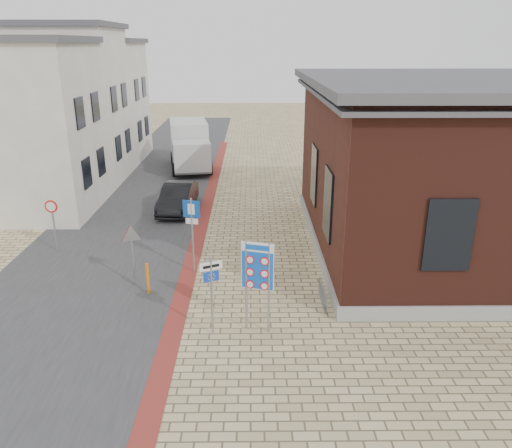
# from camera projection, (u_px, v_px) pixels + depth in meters

# --- Properties ---
(ground) EXTENTS (120.00, 120.00, 0.00)m
(ground) POSITION_uv_depth(u_px,v_px,m) (240.00, 339.00, 14.27)
(ground) COLOR tan
(ground) RESTS_ON ground
(road_strip) EXTENTS (7.00, 60.00, 0.02)m
(road_strip) POSITION_uv_depth(u_px,v_px,m) (149.00, 192.00, 28.32)
(road_strip) COLOR #38383A
(road_strip) RESTS_ON ground
(curb_strip) EXTENTS (0.60, 40.00, 0.02)m
(curb_strip) POSITION_uv_depth(u_px,v_px,m) (203.00, 222.00, 23.65)
(curb_strip) COLOR maroon
(curb_strip) RESTS_ON ground
(brick_building) EXTENTS (13.00, 13.00, 6.80)m
(brick_building) POSITION_uv_depth(u_px,v_px,m) (470.00, 164.00, 19.73)
(brick_building) COLOR gray
(brick_building) RESTS_ON ground
(townhouse_near) EXTENTS (7.40, 6.40, 8.30)m
(townhouse_near) POSITION_uv_depth(u_px,v_px,m) (17.00, 127.00, 24.03)
(townhouse_near) COLOR beige
(townhouse_near) RESTS_ON ground
(townhouse_mid) EXTENTS (7.40, 6.40, 9.10)m
(townhouse_mid) POSITION_uv_depth(u_px,v_px,m) (60.00, 104.00, 29.53)
(townhouse_mid) COLOR beige
(townhouse_mid) RESTS_ON ground
(townhouse_far) EXTENTS (7.40, 6.40, 8.30)m
(townhouse_far) POSITION_uv_depth(u_px,v_px,m) (92.00, 100.00, 35.31)
(townhouse_far) COLOR beige
(townhouse_far) RESTS_ON ground
(bike_rack) EXTENTS (0.08, 1.80, 0.60)m
(bike_rack) POSITION_uv_depth(u_px,v_px,m) (323.00, 294.00, 16.27)
(bike_rack) COLOR slate
(bike_rack) RESTS_ON ground
(sedan) EXTENTS (1.69, 4.22, 1.36)m
(sedan) POSITION_uv_depth(u_px,v_px,m) (178.00, 198.00, 25.05)
(sedan) COLOR black
(sedan) RESTS_ON ground
(box_truck) EXTENTS (3.31, 6.21, 3.08)m
(box_truck) POSITION_uv_depth(u_px,v_px,m) (190.00, 145.00, 33.18)
(box_truck) COLOR slate
(box_truck) RESTS_ON ground
(border_sign) EXTENTS (0.93, 0.31, 2.79)m
(border_sign) POSITION_uv_depth(u_px,v_px,m) (258.00, 268.00, 14.06)
(border_sign) COLOR gray
(border_sign) RESTS_ON ground
(essen_sign) EXTENTS (0.62, 0.31, 2.44)m
(essen_sign) POSITION_uv_depth(u_px,v_px,m) (211.00, 284.00, 13.99)
(essen_sign) COLOR gray
(essen_sign) RESTS_ON ground
(parking_sign) EXTENTS (0.62, 0.19, 2.86)m
(parking_sign) POSITION_uv_depth(u_px,v_px,m) (192.00, 222.00, 17.81)
(parking_sign) COLOR gray
(parking_sign) RESTS_ON ground
(yield_sign) EXTENTS (0.73, 0.38, 2.19)m
(yield_sign) POSITION_uv_depth(u_px,v_px,m) (131.00, 241.00, 16.96)
(yield_sign) COLOR gray
(yield_sign) RESTS_ON ground
(speed_sign) EXTENTS (0.52, 0.07, 2.19)m
(speed_sign) POSITION_uv_depth(u_px,v_px,m) (53.00, 218.00, 19.79)
(speed_sign) COLOR gray
(speed_sign) RESTS_ON ground
(bollard) EXTENTS (0.10, 0.10, 1.11)m
(bollard) POSITION_uv_depth(u_px,v_px,m) (148.00, 279.00, 16.68)
(bollard) COLOR orange
(bollard) RESTS_ON ground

